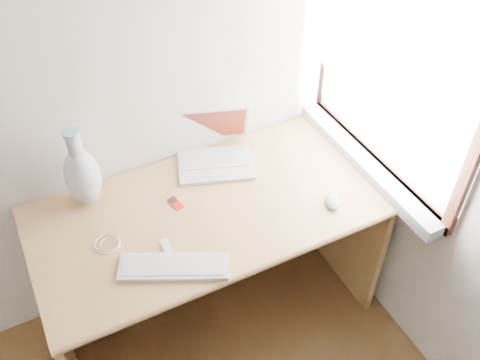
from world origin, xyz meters
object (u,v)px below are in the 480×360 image
laptop (211,152)px  external_keyboard (174,267)px  desk (202,229)px  vase (82,175)px

laptop → external_keyboard: 0.62m
desk → vase: 0.59m
desk → laptop: (0.14, 0.17, 0.27)m
laptop → external_keyboard: size_ratio=0.93×
laptop → vase: (-0.57, -0.00, 0.10)m
vase → desk: bearing=-21.6°
desk → external_keyboard: external_keyboard is taller
laptop → vase: 0.58m
vase → laptop: bearing=0.5°
external_keyboard → vase: (-0.19, 0.49, 0.14)m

